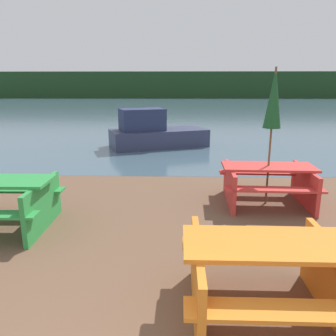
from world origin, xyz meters
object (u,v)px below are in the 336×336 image
picnic_table_red (267,180)px  boat (154,133)px  umbrella_darkgreen (274,99)px  picnic_table_orange (265,272)px

picnic_table_red → boat: 6.22m
umbrella_darkgreen → boat: umbrella_darkgreen is taller
boat → umbrella_darkgreen: bearing=-86.8°
picnic_table_orange → umbrella_darkgreen: bearing=74.6°
picnic_table_red → umbrella_darkgreen: (0.00, 0.00, 1.49)m
picnic_table_orange → boat: bearing=100.5°
picnic_table_orange → picnic_table_red: (0.86, 3.12, -0.02)m
picnic_table_orange → boat: (-1.63, 8.82, 0.03)m
picnic_table_orange → boat: boat is taller
umbrella_darkgreen → boat: bearing=113.6°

